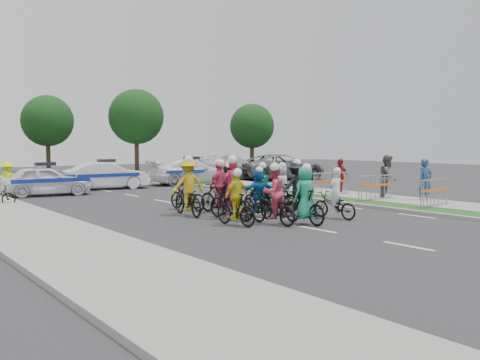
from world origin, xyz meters
TOP-DOWN VIEW (x-y plane):
  - ground at (0.00, 0.00)m, footprint 90.00×90.00m
  - curb_right at (5.10, 5.00)m, footprint 0.20×60.00m
  - grass_strip at (5.80, 5.00)m, footprint 1.20×60.00m
  - sidewalk_right at (7.60, 5.00)m, footprint 2.40×60.00m
  - sidewalk_left at (-6.50, 5.00)m, footprint 3.00×60.00m
  - rider_0 at (2.00, 1.24)m, footprint 0.75×1.68m
  - rider_1 at (0.37, 0.92)m, footprint 0.77×1.75m
  - rider_2 at (-0.40, 1.47)m, footprint 0.82×1.86m
  - rider_3 at (-1.41, 1.95)m, footprint 0.89×1.66m
  - rider_4 at (1.51, 2.56)m, footprint 1.11×1.92m
  - rider_5 at (0.19, 2.91)m, footprint 1.34×1.61m
  - rider_6 at (-0.79, 3.05)m, footprint 0.94×2.07m
  - rider_7 at (1.82, 3.66)m, footprint 0.77×1.70m
  - rider_8 at (1.21, 4.01)m, footprint 0.79×1.77m
  - rider_9 at (-0.22, 4.55)m, footprint 1.00×1.85m
  - rider_10 at (-1.42, 4.65)m, footprint 1.18×2.04m
  - rider_11 at (0.59, 5.18)m, footprint 1.36×1.62m
  - rider_12 at (-0.67, 5.92)m, footprint 0.94×1.95m
  - rider_13 at (1.49, 6.45)m, footprint 0.79×1.71m
  - police_car_0 at (-3.16, 14.35)m, footprint 4.25×2.27m
  - police_car_1 at (0.47, 15.94)m, footprint 4.47×2.12m
  - police_car_2 at (5.69, 15.98)m, footprint 5.28×2.75m
  - civilian_sedan at (9.23, 17.17)m, footprint 5.91×2.85m
  - civilian_suv at (12.51, 15.84)m, footprint 6.33×3.67m
  - spectator_0 at (8.14, 2.09)m, footprint 0.72×0.55m
  - spectator_1 at (7.88, 3.72)m, footprint 1.15×1.05m
  - spectator_2 at (7.86, 6.43)m, footprint 1.04×0.55m
  - marshal_hiviz at (-4.74, 14.67)m, footprint 1.06×0.65m
  - barrier_0 at (6.70, 0.71)m, footprint 2.04×0.68m
  - barrier_1 at (6.70, 3.40)m, footprint 2.03×0.61m
  - barrier_2 at (6.70, 5.88)m, footprint 2.04×0.69m
  - cone_0 at (4.82, 8.17)m, footprint 0.40×0.40m
  - cone_1 at (6.43, 12.53)m, footprint 0.40×0.40m
  - tree_1 at (9.00, 30.00)m, footprint 4.55×4.55m
  - tree_2 at (18.00, 26.00)m, footprint 3.85×3.85m
  - tree_4 at (3.00, 34.00)m, footprint 4.20×4.20m

SIDE VIEW (x-z plane):
  - ground at x=0.00m, z-range 0.00..0.00m
  - grass_strip at x=5.80m, z-range 0.00..0.11m
  - curb_right at x=5.10m, z-range 0.00..0.12m
  - sidewalk_right at x=7.60m, z-range 0.00..0.13m
  - sidewalk_left at x=-6.50m, z-range 0.00..0.13m
  - cone_0 at x=4.82m, z-range -0.01..0.69m
  - cone_1 at x=6.43m, z-range -0.01..0.69m
  - rider_0 at x=2.00m, z-range -0.28..1.38m
  - barrier_0 at x=6.70m, z-range 0.00..1.12m
  - barrier_1 at x=6.70m, z-range 0.00..1.12m
  - barrier_2 at x=6.70m, z-range 0.00..1.12m
  - rider_12 at x=-0.67m, z-range -0.32..1.58m
  - rider_8 at x=1.21m, z-range -0.22..1.53m
  - rider_3 at x=-1.41m, z-range -0.19..1.51m
  - rider_6 at x=-0.79m, z-range -0.35..1.69m
  - rider_13 at x=1.49m, z-range -0.19..1.56m
  - rider_7 at x=1.82m, z-range -0.19..1.56m
  - police_car_0 at x=-3.16m, z-range 0.00..1.37m
  - rider_2 at x=-0.40m, z-range -0.24..1.62m
  - police_car_1 at x=0.47m, z-range 0.00..1.41m
  - rider_5 at x=0.19m, z-range -0.12..1.54m
  - rider_1 at x=0.37m, z-range -0.20..1.63m
  - rider_9 at x=-0.22m, z-range -0.22..1.66m
  - rider_11 at x=0.59m, z-range -0.13..1.57m
  - police_car_2 at x=5.69m, z-range 0.00..1.46m
  - rider_4 at x=1.51m, z-range -0.21..1.69m
  - rider_10 at x=-1.42m, z-range -0.23..1.78m
  - marshal_hiviz at x=-4.74m, z-range 0.00..1.59m
  - civilian_suv at x=12.51m, z-range 0.00..1.66m
  - civilian_sedan at x=9.23m, z-range 0.00..1.66m
  - spectator_2 at x=7.86m, z-range 0.00..1.70m
  - spectator_0 at x=8.14m, z-range 0.00..1.79m
  - spectator_1 at x=7.88m, z-range 0.00..1.92m
  - tree_2 at x=18.00m, z-range 0.95..6.72m
  - tree_4 at x=3.00m, z-range 1.04..7.34m
  - tree_1 at x=9.00m, z-range 1.12..7.95m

